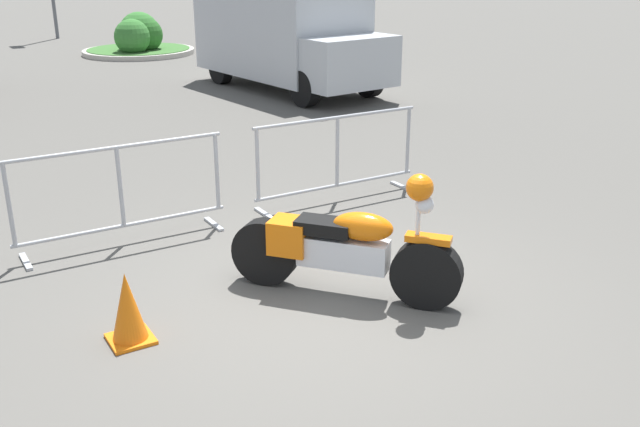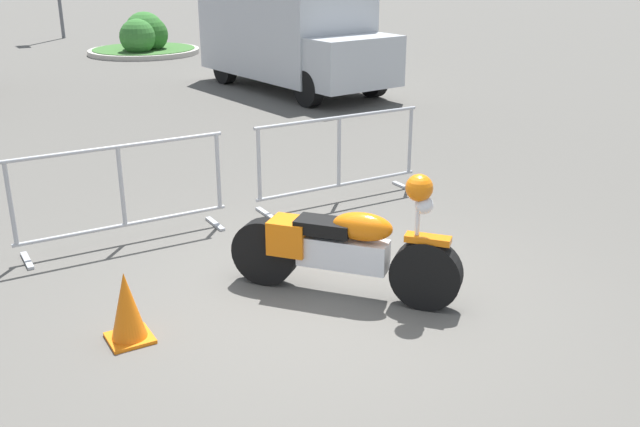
{
  "view_description": "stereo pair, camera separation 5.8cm",
  "coord_description": "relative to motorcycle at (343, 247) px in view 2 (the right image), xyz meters",
  "views": [
    {
      "loc": [
        -2.96,
        -4.84,
        2.93
      ],
      "look_at": [
        0.22,
        0.42,
        0.65
      ],
      "focal_mm": 40.0,
      "sensor_mm": 36.0,
      "label": 1
    },
    {
      "loc": [
        -2.91,
        -4.87,
        2.93
      ],
      "look_at": [
        0.22,
        0.42,
        0.65
      ],
      "focal_mm": 40.0,
      "sensor_mm": 36.0,
      "label": 2
    }
  ],
  "objects": [
    {
      "name": "traffic_cone",
      "position": [
        -1.9,
        0.18,
        -0.17
      ],
      "size": [
        0.34,
        0.34,
        0.59
      ],
      "color": "orange",
      "rests_on": "ground"
    },
    {
      "name": "crowd_barrier_near",
      "position": [
        -1.33,
        2.2,
        0.1
      ],
      "size": [
        2.25,
        0.45,
        1.07
      ],
      "rotation": [
        0.0,
        0.0,
        -0.0
      ],
      "color": "#9EA0A5",
      "rests_on": "ground"
    },
    {
      "name": "planter_island",
      "position": [
        3.39,
        16.39,
        -0.01
      ],
      "size": [
        3.28,
        3.28,
        1.23
      ],
      "color": "#ADA89E",
      "rests_on": "ground"
    },
    {
      "name": "motorcycle",
      "position": [
        0.0,
        0.0,
        0.0
      ],
      "size": [
        1.5,
        1.73,
        1.2
      ],
      "rotation": [
        0.0,
        0.0,
        -0.87
      ],
      "color": "black",
      "rests_on": "ground"
    },
    {
      "name": "delivery_van",
      "position": [
        4.45,
        9.23,
        0.78
      ],
      "size": [
        2.49,
        5.18,
        2.31
      ],
      "rotation": [
        0.0,
        0.0,
        -1.46
      ],
      "color": "#B2B7BC",
      "rests_on": "ground"
    },
    {
      "name": "ground_plane",
      "position": [
        -0.22,
        -0.02,
        -0.46
      ],
      "size": [
        120.0,
        120.0,
        0.0
      ],
      "primitive_type": "plane",
      "color": "#54514C"
    },
    {
      "name": "crowd_barrier_far",
      "position": [
        1.33,
        2.2,
        0.1
      ],
      "size": [
        2.25,
        0.45,
        1.07
      ],
      "rotation": [
        0.0,
        0.0,
        -0.0
      ],
      "color": "#9EA0A5",
      "rests_on": "ground"
    }
  ]
}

